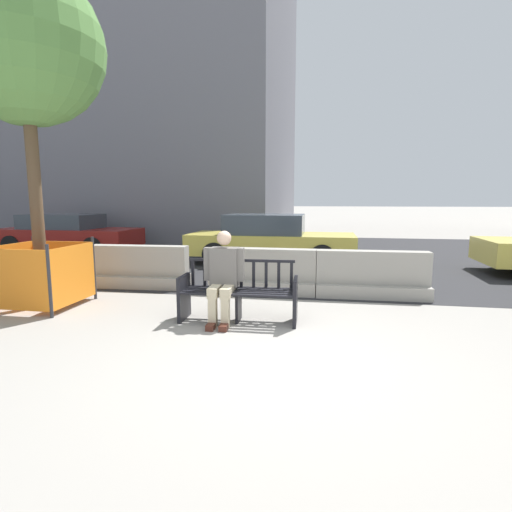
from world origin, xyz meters
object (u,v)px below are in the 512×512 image
jersey_barrier_left (140,270)px  car_taxi_near (270,239)px  seated_person (223,275)px  jersey_barrier_right (372,278)px  street_bench (239,294)px  street_tree (24,47)px  construction_fence (42,273)px  jersey_barrier_centre (263,274)px  car_sedan_far (67,233)px

jersey_barrier_left → car_taxi_near: 4.10m
seated_person → jersey_barrier_right: (2.29, 1.92, -0.35)m
street_bench → jersey_barrier_left: size_ratio=0.84×
street_tree → car_taxi_near: size_ratio=1.17×
car_taxi_near → street_tree: bearing=-121.1°
seated_person → construction_fence: size_ratio=1.08×
street_bench → jersey_barrier_centre: street_bench is taller
jersey_barrier_centre → jersey_barrier_right: (2.00, -0.02, 0.00)m
jersey_barrier_centre → jersey_barrier_left: same height
seated_person → jersey_barrier_centre: size_ratio=0.65×
car_sedan_far → seated_person: bearing=-42.5°
street_bench → jersey_barrier_right: bearing=41.8°
jersey_barrier_left → jersey_barrier_right: 4.56m
jersey_barrier_centre → car_taxi_near: (-0.36, 3.50, 0.33)m
seated_person → jersey_barrier_left: 3.04m
jersey_barrier_centre → street_tree: street_tree is taller
car_taxi_near → street_bench: bearing=-86.9°
seated_person → jersey_barrier_right: size_ratio=0.65×
seated_person → jersey_barrier_left: seated_person is taller
jersey_barrier_centre → jersey_barrier_right: size_ratio=1.00×
construction_fence → car_taxi_near: 6.00m
seated_person → jersey_barrier_right: seated_person is taller
jersey_barrier_right → jersey_barrier_centre: bearing=179.5°
street_tree → construction_fence: bearing=-90.0°
jersey_barrier_right → car_taxi_near: size_ratio=0.44×
jersey_barrier_left → street_tree: 4.19m
seated_person → street_tree: size_ratio=0.25×
construction_fence → jersey_barrier_left: bearing=62.0°
seated_person → jersey_barrier_centre: (0.29, 1.94, -0.35)m
seated_person → car_sedan_far: size_ratio=0.29×
street_tree → construction_fence: size_ratio=4.34×
street_tree → construction_fence: (0.00, -0.00, -3.51)m
street_bench → jersey_barrier_centre: 1.88m
jersey_barrier_right → car_taxi_near: bearing=123.9°
jersey_barrier_centre → car_taxi_near: 3.54m
jersey_barrier_centre → car_taxi_near: car_taxi_near is taller
street_bench → car_taxi_near: size_ratio=0.38×
construction_fence → car_sedan_far: size_ratio=0.26×
jersey_barrier_centre → jersey_barrier_right: 2.00m
seated_person → car_taxi_near: (-0.08, 5.44, -0.02)m
seated_person → car_taxi_near: car_taxi_near is taller
seated_person → car_sedan_far: bearing=137.5°
street_tree → car_sedan_far: 7.87m
seated_person → construction_fence: (-3.17, 0.31, -0.13)m
street_tree → car_taxi_near: (3.09, 5.14, -3.39)m
jersey_barrier_right → car_sedan_far: 10.21m
jersey_barrier_centre → car_taxi_near: bearing=95.9°
jersey_barrier_left → street_tree: size_ratio=0.38×
street_bench → car_sedan_far: bearing=138.6°
street_bench → jersey_barrier_right: size_ratio=0.85×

